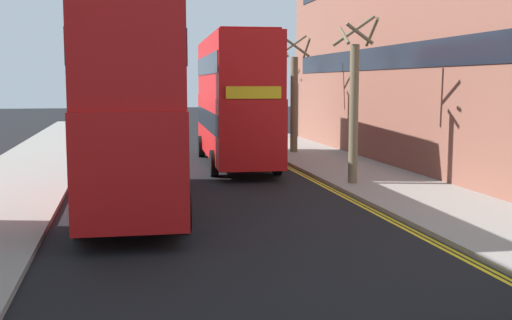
# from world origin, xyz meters

# --- Properties ---
(sidewalk_right) EXTENTS (4.00, 80.00, 0.14)m
(sidewalk_right) POSITION_xyz_m (6.50, 16.00, 0.07)
(sidewalk_right) COLOR gray
(sidewalk_right) RESTS_ON ground
(kerb_line_outer) EXTENTS (0.10, 56.00, 0.01)m
(kerb_line_outer) POSITION_xyz_m (4.40, 14.00, 0.00)
(kerb_line_outer) COLOR yellow
(kerb_line_outer) RESTS_ON ground
(kerb_line_inner) EXTENTS (0.10, 56.00, 0.01)m
(kerb_line_inner) POSITION_xyz_m (4.24, 14.00, 0.00)
(kerb_line_inner) COLOR yellow
(kerb_line_inner) RESTS_ON ground
(double_decker_bus_away) EXTENTS (3.01, 10.87, 5.64)m
(double_decker_bus_away) POSITION_xyz_m (-2.35, 14.90, 3.03)
(double_decker_bus_away) COLOR red
(double_decker_bus_away) RESTS_ON ground
(double_decker_bus_oncoming) EXTENTS (3.15, 10.90, 5.64)m
(double_decker_bus_oncoming) POSITION_xyz_m (2.20, 23.87, 3.03)
(double_decker_bus_oncoming) COLOR red
(double_decker_bus_oncoming) RESTS_ON ground
(street_tree_near) EXTENTS (1.64, 2.03, 5.83)m
(street_tree_near) POSITION_xyz_m (6.70, 36.74, 2.92)
(street_tree_near) COLOR #6B6047
(street_tree_near) RESTS_ON sidewalk_right
(street_tree_mid) EXTENTS (1.65, 1.64, 5.93)m
(street_tree_mid) POSITION_xyz_m (5.83, 27.31, 2.87)
(street_tree_mid) COLOR #6B6047
(street_tree_mid) RESTS_ON sidewalk_right
(street_tree_distant) EXTENTS (1.48, 1.63, 5.87)m
(street_tree_distant) POSITION_xyz_m (5.25, 17.16, 2.92)
(street_tree_distant) COLOR #6B6047
(street_tree_distant) RESTS_ON sidewalk_right
(townhouse_terrace_right) EXTENTS (10.08, 28.00, 12.38)m
(townhouse_terrace_right) POSITION_xyz_m (13.50, 22.78, 6.19)
(townhouse_terrace_right) COLOR brown
(townhouse_terrace_right) RESTS_ON ground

